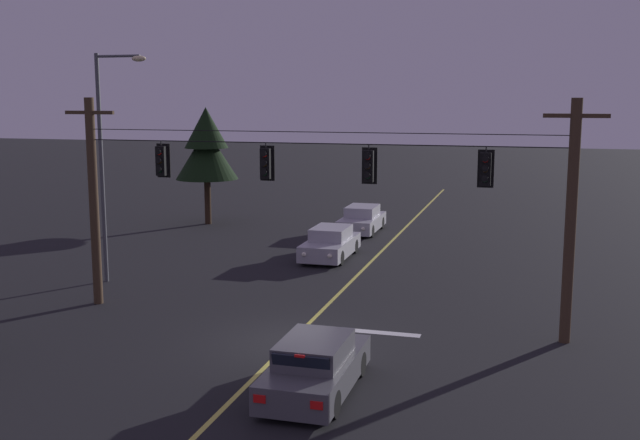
# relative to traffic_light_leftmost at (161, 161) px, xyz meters

# --- Properties ---
(ground_plane) EXTENTS (180.00, 180.00, 0.00)m
(ground_plane) POSITION_rel_traffic_light_leftmost_xyz_m (5.13, -2.23, -5.03)
(ground_plane) COLOR black
(lane_centre_stripe) EXTENTS (0.14, 60.00, 0.01)m
(lane_centre_stripe) POSITION_rel_traffic_light_leftmost_xyz_m (5.13, 6.02, -5.03)
(lane_centre_stripe) COLOR #D1C64C
(lane_centre_stripe) RESTS_ON ground
(stop_bar_paint) EXTENTS (3.40, 0.36, 0.01)m
(stop_bar_paint) POSITION_rel_traffic_light_leftmost_xyz_m (7.03, -0.58, -5.03)
(stop_bar_paint) COLOR silver
(stop_bar_paint) RESTS_ON ground
(signal_span_assembly) EXTENTS (17.28, 0.32, 7.09)m
(signal_span_assembly) POSITION_rel_traffic_light_leftmost_xyz_m (5.13, 0.02, -1.34)
(signal_span_assembly) COLOR #423021
(signal_span_assembly) RESTS_ON ground
(traffic_light_leftmost) EXTENTS (0.48, 0.41, 1.22)m
(traffic_light_leftmost) POSITION_rel_traffic_light_leftmost_xyz_m (0.00, 0.00, 0.00)
(traffic_light_leftmost) COLOR black
(traffic_light_left_inner) EXTENTS (0.48, 0.41, 1.22)m
(traffic_light_left_inner) POSITION_rel_traffic_light_leftmost_xyz_m (3.64, 0.00, 0.00)
(traffic_light_left_inner) COLOR black
(traffic_light_centre) EXTENTS (0.48, 0.41, 1.22)m
(traffic_light_centre) POSITION_rel_traffic_light_leftmost_xyz_m (6.95, 0.00, 0.00)
(traffic_light_centre) COLOR black
(traffic_light_right_inner) EXTENTS (0.48, 0.41, 1.22)m
(traffic_light_right_inner) POSITION_rel_traffic_light_leftmost_xyz_m (10.43, 0.00, 0.00)
(traffic_light_right_inner) COLOR black
(car_waiting_near_lane) EXTENTS (1.80, 4.33, 1.39)m
(car_waiting_near_lane) POSITION_rel_traffic_light_leftmost_xyz_m (6.90, -5.65, -4.38)
(car_waiting_near_lane) COLOR #4C4C51
(car_waiting_near_lane) RESTS_ON ground
(car_oncoming_lead) EXTENTS (1.80, 4.42, 1.39)m
(car_oncoming_lead) POSITION_rel_traffic_light_leftmost_xyz_m (3.21, 9.45, -4.38)
(car_oncoming_lead) COLOR #A5A5AD
(car_oncoming_lead) RESTS_ON ground
(car_oncoming_trailing) EXTENTS (1.80, 4.42, 1.39)m
(car_oncoming_trailing) POSITION_rel_traffic_light_leftmost_xyz_m (3.13, 16.19, -4.38)
(car_oncoming_trailing) COLOR #A5A5AD
(car_oncoming_trailing) RESTS_ON ground
(street_lamp_corner) EXTENTS (2.11, 0.30, 8.70)m
(street_lamp_corner) POSITION_rel_traffic_light_leftmost_xyz_m (-3.75, 2.89, 0.14)
(street_lamp_corner) COLOR #4C4F54
(street_lamp_corner) RESTS_ON ground
(tree_verge_far) EXTENTS (3.47, 3.47, 6.53)m
(tree_verge_far) POSITION_rel_traffic_light_leftmost_xyz_m (-5.80, 16.39, -0.70)
(tree_verge_far) COLOR #332316
(tree_verge_far) RESTS_ON ground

